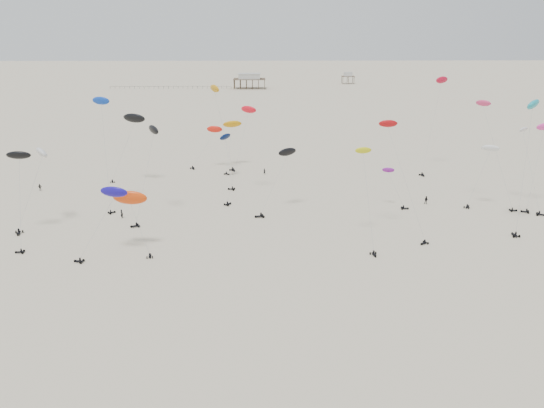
{
  "coord_description": "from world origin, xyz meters",
  "views": [
    {
      "loc": [
        -1.8,
        -7.57,
        39.11
      ],
      "look_at": [
        0.0,
        88.0,
        7.0
      ],
      "focal_mm": 35.0,
      "sensor_mm": 36.0,
      "label": 1
    }
  ],
  "objects_px": {
    "pavilion_main": "(249,82)",
    "pavilion_small": "(348,79)",
    "rig_0": "(438,100)",
    "rig_4": "(37,168)",
    "spectator_0": "(122,218)",
    "rig_9": "(226,146)"
  },
  "relations": [
    {
      "from": "rig_4",
      "to": "rig_9",
      "type": "relative_size",
      "value": 1.04
    },
    {
      "from": "rig_9",
      "to": "spectator_0",
      "type": "distance_m",
      "value": 37.8
    },
    {
      "from": "rig_4",
      "to": "rig_9",
      "type": "distance_m",
      "value": 49.19
    },
    {
      "from": "pavilion_small",
      "to": "rig_0",
      "type": "bearing_deg",
      "value": -93.02
    },
    {
      "from": "pavilion_small",
      "to": "rig_0",
      "type": "relative_size",
      "value": 0.33
    },
    {
      "from": "rig_4",
      "to": "spectator_0",
      "type": "bearing_deg",
      "value": 179.48
    },
    {
      "from": "pavilion_small",
      "to": "spectator_0",
      "type": "relative_size",
      "value": 3.95
    },
    {
      "from": "rig_0",
      "to": "rig_9",
      "type": "height_order",
      "value": "rig_0"
    },
    {
      "from": "pavilion_small",
      "to": "rig_4",
      "type": "distance_m",
      "value": 302.98
    },
    {
      "from": "pavilion_main",
      "to": "pavilion_small",
      "type": "xyz_separation_m",
      "value": [
        70.0,
        30.0,
        -0.74
      ]
    },
    {
      "from": "rig_0",
      "to": "pavilion_main",
      "type": "bearing_deg",
      "value": -88.62
    },
    {
      "from": "pavilion_main",
      "to": "rig_9",
      "type": "distance_m",
      "value": 219.82
    },
    {
      "from": "rig_0",
      "to": "spectator_0",
      "type": "relative_size",
      "value": 11.85
    },
    {
      "from": "rig_4",
      "to": "spectator_0",
      "type": "distance_m",
      "value": 19.62
    },
    {
      "from": "pavilion_small",
      "to": "rig_9",
      "type": "distance_m",
      "value": 259.8
    },
    {
      "from": "rig_9",
      "to": "pavilion_main",
      "type": "bearing_deg",
      "value": 11.02
    },
    {
      "from": "pavilion_main",
      "to": "spectator_0",
      "type": "height_order",
      "value": "pavilion_main"
    },
    {
      "from": "pavilion_main",
      "to": "rig_4",
      "type": "bearing_deg",
      "value": -98.35
    },
    {
      "from": "pavilion_main",
      "to": "pavilion_small",
      "type": "distance_m",
      "value": 76.16
    },
    {
      "from": "rig_0",
      "to": "rig_4",
      "type": "xyz_separation_m",
      "value": [
        -94.6,
        -44.47,
        -7.45
      ]
    },
    {
      "from": "rig_9",
      "to": "rig_4",
      "type": "bearing_deg",
      "value": 144.37
    },
    {
      "from": "pavilion_main",
      "to": "spectator_0",
      "type": "xyz_separation_m",
      "value": [
        -22.04,
        -250.0,
        -4.22
      ]
    }
  ]
}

